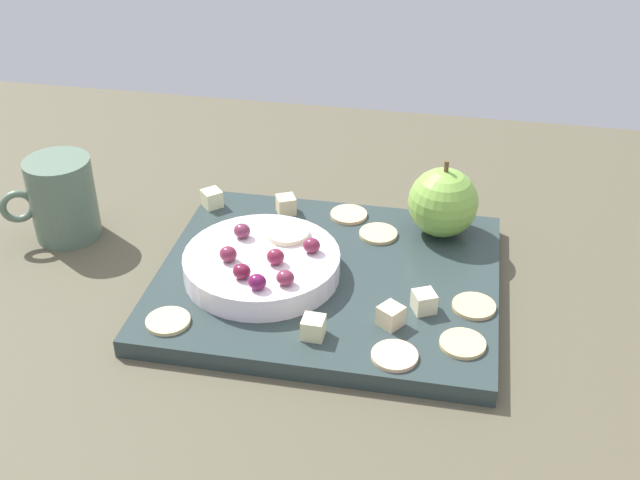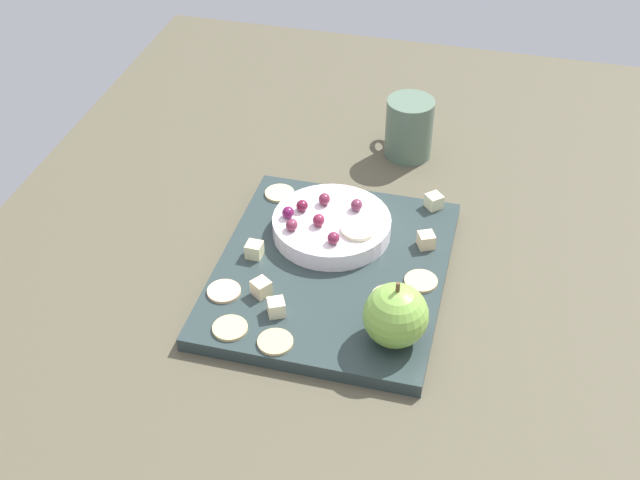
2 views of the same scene
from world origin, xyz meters
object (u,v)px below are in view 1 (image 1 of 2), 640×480
object	(u,v)px
cheese_cube_2	(212,198)
cheese_cube_4	(424,302)
cracker_0	(378,234)
grape_0	(242,231)
cracker_4	(474,306)
cracker_1	(395,356)
cracker_5	(349,215)
grape_6	(272,256)
cracker_2	(168,321)
grape_5	(285,278)
apple_slice_0	(286,233)
serving_dish	(262,264)
cup	(62,199)
cheese_cube_1	(313,327)
platter	(328,280)
cheese_cube_3	(286,205)
grape_3	(257,282)
cracker_3	(463,344)
cheese_cube_0	(391,316)
apple_whole	(443,202)
grape_2	(242,271)
grape_4	(228,254)
grape_1	(312,245)

from	to	relation	value
cheese_cube_2	cheese_cube_4	xyz separation A→B (cm)	(26.34, -15.52, 0.00)
cracker_0	grape_0	world-z (taller)	grape_0
cracker_4	cracker_1	bearing A→B (deg)	-127.69
cracker_5	grape_6	bearing A→B (deg)	-110.09
cracker_2	grape_5	bearing A→B (deg)	24.96
cracker_0	apple_slice_0	size ratio (longest dim) A/B	0.93
serving_dish	cheese_cube_2	distance (cm)	15.67
cracker_1	cup	bearing A→B (deg)	157.41
cheese_cube_1	cup	distance (cm)	35.59
platter	serving_dish	bearing A→B (deg)	-167.31
cheese_cube_2	grape_6	world-z (taller)	grape_6
cheese_cube_3	grape_3	xyz separation A→B (cm)	(1.56, -18.77, 2.29)
platter	grape_3	size ratio (longest dim) A/B	19.68
serving_dish	cracker_2	xyz separation A→B (cm)	(-6.85, -9.61, -1.07)
cracker_3	apple_slice_0	xyz separation A→B (cm)	(-19.26, 11.52, 2.64)
cheese_cube_3	grape_5	xyz separation A→B (cm)	(4.04, -17.56, 2.27)
cheese_cube_0	grape_5	distance (cm)	10.74
grape_0	cracker_1	bearing A→B (deg)	-36.46
cracker_0	cracker_3	xyz separation A→B (cm)	(10.11, -17.43, 0.00)
cheese_cube_3	grape_5	size ratio (longest dim) A/B	1.15
platter	cracker_2	distance (cm)	17.51
cheese_cube_2	cracker_3	xyz separation A→B (cm)	(30.33, -20.15, -0.83)
cheese_cube_3	cracker_2	size ratio (longest dim) A/B	0.48
cheese_cube_4	cracker_0	world-z (taller)	cheese_cube_4
serving_dish	grape_3	xyz separation A→B (cm)	(1.11, -5.95, 2.05)
cheese_cube_3	grape_6	bearing A→B (deg)	-82.28
cracker_1	grape_3	size ratio (longest dim) A/B	2.39
serving_dish	apple_whole	bearing A→B (deg)	33.80
grape_2	grape_3	bearing A→B (deg)	-36.67
cracker_4	grape_0	xyz separation A→B (cm)	(-24.59, 4.33, 3.14)
grape_4	serving_dish	bearing A→B (deg)	32.96
apple_whole	cheese_cube_3	size ratio (longest dim) A/B	3.77
cracker_1	grape_0	xyz separation A→B (cm)	(-17.79, 13.14, 3.14)
cracker_3	serving_dish	bearing A→B (deg)	160.08
cheese_cube_4	grape_1	bearing A→B (deg)	160.43
grape_5	grape_6	distance (cm)	3.88
cheese_cube_2	cheese_cube_3	distance (cm)	8.94
grape_1	apple_slice_0	distance (cm)	4.22
cheese_cube_2	cracker_1	size ratio (longest dim) A/B	0.48
serving_dish	grape_4	size ratio (longest dim) A/B	9.05
apple_whole	cracker_5	bearing A→B (deg)	171.82
cracker_0	cracker_2	distance (cm)	26.29
grape_5	cheese_cube_4	bearing A→B (deg)	7.58
cracker_5	grape_6	size ratio (longest dim) A/B	2.39
apple_whole	cracker_2	xyz separation A→B (cm)	(-24.48, -21.41, -3.68)
cracker_0	cracker_2	bearing A→B (deg)	-132.32
cracker_1	grape_6	world-z (taller)	grape_6
cracker_1	cracker_3	world-z (taller)	same
cheese_cube_0	cracker_0	size ratio (longest dim) A/B	0.48
cheese_cube_1	cracker_1	world-z (taller)	cheese_cube_1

